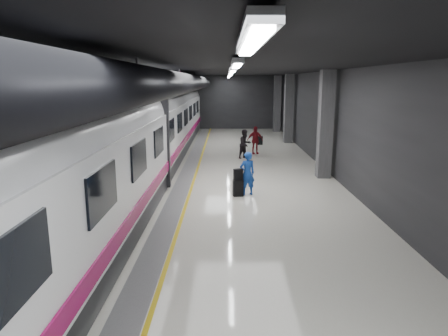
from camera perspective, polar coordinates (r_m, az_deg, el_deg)
ground at (r=15.25m, az=-1.17°, el=-3.05°), size 40.00×40.00×0.00m
platform_hall at (r=15.68m, az=-2.20°, el=10.46°), size 10.02×40.02×4.51m
train at (r=15.27m, az=-13.52°, el=4.56°), size 3.05×38.00×4.05m
traveler_main at (r=14.35m, az=3.35°, el=-0.79°), size 0.67×0.54×1.58m
suitcase_main at (r=14.30m, az=2.01°, el=-2.88°), size 0.40×0.29×0.58m
shoulder_bag at (r=14.17m, az=2.03°, el=-0.94°), size 0.35×0.28×0.41m
traveler_far_a at (r=21.23m, az=3.03°, el=3.44°), size 0.95×0.94×1.55m
traveler_far_b at (r=22.63m, az=4.46°, el=3.99°), size 0.98×0.58×1.57m
suitcase_far at (r=26.09m, az=5.14°, el=3.95°), size 0.39×0.27×0.55m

